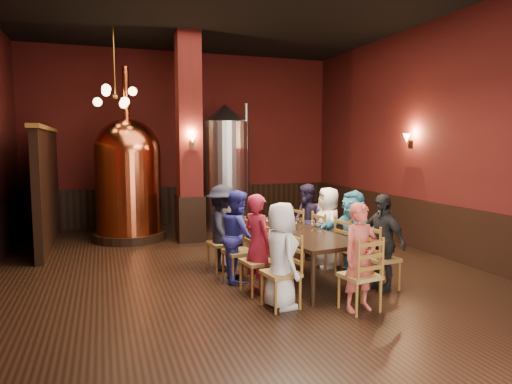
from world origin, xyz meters
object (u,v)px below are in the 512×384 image
object	(u,v)px
copper_kettle	(128,178)
rose_vase	(280,210)
person_1	(258,244)
person_0	(281,255)
person_2	(238,236)
dining_table	(296,236)
steel_vessel	(225,167)

from	to	relation	value
copper_kettle	rose_vase	bearing A→B (deg)	-54.08
rose_vase	person_1	bearing A→B (deg)	-125.01
person_0	copper_kettle	world-z (taller)	copper_kettle
person_0	person_2	bearing A→B (deg)	4.99
person_2	copper_kettle	bearing A→B (deg)	30.03
copper_kettle	dining_table	bearing A→B (deg)	-59.58
person_0	person_2	distance (m)	1.33
dining_table	person_2	distance (m)	0.91
person_2	rose_vase	size ratio (longest dim) A/B	3.86
person_0	person_1	distance (m)	0.67
person_0	person_2	world-z (taller)	person_2
copper_kettle	steel_vessel	distance (m)	2.46
person_1	person_0	bearing A→B (deg)	168.48
person_1	steel_vessel	distance (m)	5.14
steel_vessel	rose_vase	size ratio (longest dim) A/B	8.43
person_0	copper_kettle	size ratio (longest dim) A/B	0.37
copper_kettle	person_0	bearing A→B (deg)	-72.29
copper_kettle	steel_vessel	world-z (taller)	copper_kettle
steel_vessel	person_0	bearing A→B (deg)	-97.65
dining_table	copper_kettle	size ratio (longest dim) A/B	0.66
person_1	copper_kettle	xyz separation A→B (m)	(-1.52, 4.39, 0.67)
dining_table	copper_kettle	xyz separation A→B (m)	(-2.32, 3.95, 0.69)
person_2	copper_kettle	xyz separation A→B (m)	(-1.43, 3.74, 0.67)
dining_table	rose_vase	bearing A→B (deg)	80.45
rose_vase	person_2	bearing A→B (deg)	-150.61
person_2	steel_vessel	xyz separation A→B (m)	(0.94, 4.34, 0.84)
person_1	steel_vessel	bearing A→B (deg)	-29.18
dining_table	steel_vessel	world-z (taller)	steel_vessel
dining_table	steel_vessel	distance (m)	4.63
person_0	rose_vase	bearing A→B (deg)	-24.56
person_2	copper_kettle	world-z (taller)	copper_kettle
steel_vessel	rose_vase	world-z (taller)	steel_vessel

